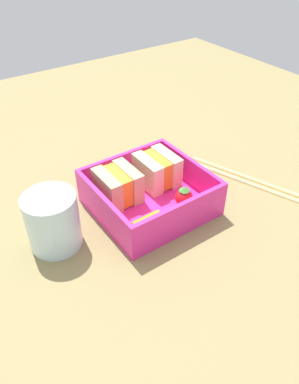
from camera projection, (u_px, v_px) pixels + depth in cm
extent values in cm
cube|color=olive|center=(150.00, 212.00, 54.06)|extent=(120.00, 120.00, 2.00)
cube|color=#E6288D|center=(150.00, 204.00, 53.07)|extent=(15.12, 14.44, 1.20)
cube|color=#E6288D|center=(123.00, 166.00, 55.90)|extent=(15.12, 0.60, 4.14)
cube|color=#E6288D|center=(181.00, 216.00, 46.96)|extent=(15.12, 0.60, 4.14)
cube|color=#E6288D|center=(103.00, 208.00, 48.15)|extent=(0.60, 13.24, 4.14)
cube|color=#E6288D|center=(190.00, 171.00, 54.70)|extent=(0.60, 13.24, 4.14)
cube|color=tan|center=(107.00, 190.00, 50.85)|extent=(1.71, 5.69, 4.57)
cube|color=orange|center=(118.00, 186.00, 51.63)|extent=(1.71, 5.23, 4.21)
cube|color=tan|center=(128.00, 181.00, 52.40)|extent=(1.71, 5.69, 4.57)
cube|color=beige|center=(147.00, 174.00, 53.86)|extent=(1.71, 5.69, 4.57)
cube|color=orange|center=(157.00, 170.00, 54.63)|extent=(1.71, 5.23, 4.21)
cube|color=beige|center=(166.00, 166.00, 55.40)|extent=(1.71, 5.69, 4.57)
cylinder|color=orange|center=(146.00, 220.00, 48.71)|extent=(4.28, 1.18, 1.08)
sphere|color=red|center=(184.00, 198.00, 51.23)|extent=(2.48, 2.48, 2.48)
cone|color=green|center=(185.00, 189.00, 50.28)|extent=(1.49, 1.49, 0.60)
cylinder|color=#D9B771|center=(241.00, 179.00, 58.17)|extent=(7.00, 17.74, 0.70)
cylinder|color=#D9B771|center=(244.00, 175.00, 59.02)|extent=(7.00, 17.74, 0.70)
cylinder|color=silver|center=(53.00, 221.00, 45.62)|extent=(6.55, 6.55, 7.39)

